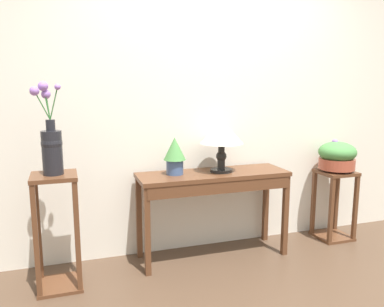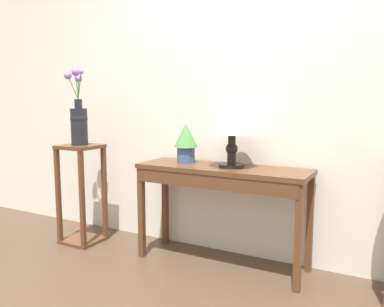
{
  "view_description": "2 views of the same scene",
  "coord_description": "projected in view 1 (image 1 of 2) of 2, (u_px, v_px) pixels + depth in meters",
  "views": [
    {
      "loc": [
        -1.28,
        -1.82,
        1.5
      ],
      "look_at": [
        -0.24,
        1.31,
        0.92
      ],
      "focal_mm": 36.47,
      "sensor_mm": 36.0,
      "label": 1
    },
    {
      "loc": [
        1.07,
        -1.4,
        1.24
      ],
      "look_at": [
        -0.32,
        1.17,
        0.85
      ],
      "focal_mm": 36.3,
      "sensor_mm": 36.0,
      "label": 2
    }
  ],
  "objects": [
    {
      "name": "console_table",
      "position": [
        214.0,
        185.0,
        3.33
      ],
      "size": [
        1.3,
        0.42,
        0.76
      ],
      "color": "#56331E",
      "rests_on": "ground"
    },
    {
      "name": "potted_plant_on_console",
      "position": [
        175.0,
        154.0,
        3.24
      ],
      "size": [
        0.19,
        0.19,
        0.31
      ],
      "color": "#3D5684",
      "rests_on": "console_table"
    },
    {
      "name": "back_wall_with_art",
      "position": [
        211.0,
        96.0,
        3.53
      ],
      "size": [
        9.0,
        0.1,
        2.8
      ],
      "color": "silver",
      "rests_on": "ground"
    },
    {
      "name": "planter_bowl_wide_right",
      "position": [
        337.0,
        156.0,
        3.73
      ],
      "size": [
        0.35,
        0.35,
        0.31
      ],
      "color": "#9E4733",
      "rests_on": "pedestal_stand_right"
    },
    {
      "name": "pedestal_stand_left",
      "position": [
        57.0,
        232.0,
        2.86
      ],
      "size": [
        0.32,
        0.32,
        0.87
      ],
      "color": "#56331E",
      "rests_on": "ground"
    },
    {
      "name": "pedestal_stand_right",
      "position": [
        334.0,
        205.0,
        3.82
      ],
      "size": [
        0.32,
        0.32,
        0.68
      ],
      "color": "#56331E",
      "rests_on": "ground"
    },
    {
      "name": "table_lamp",
      "position": [
        222.0,
        134.0,
        3.3
      ],
      "size": [
        0.37,
        0.37,
        0.45
      ],
      "color": "black",
      "rests_on": "console_table"
    },
    {
      "name": "flower_vase_tall_left",
      "position": [
        51.0,
        144.0,
        2.75
      ],
      "size": [
        0.2,
        0.15,
        0.66
      ],
      "color": "black",
      "rests_on": "pedestal_stand_left"
    }
  ]
}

